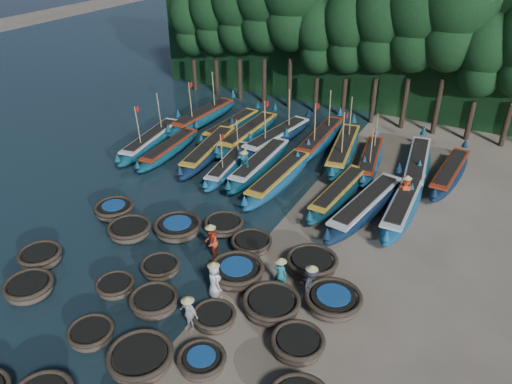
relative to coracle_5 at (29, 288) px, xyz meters
The scene contains 56 objects.
ground 9.06m from the coracle_5, 40.75° to the left, with size 120.00×120.00×0.00m, color gray.
foliage_wall 30.54m from the coracle_5, 76.87° to the left, with size 40.00×3.00×10.00m, color black.
coracle_5 is the anchor object (origin of this frame).
coracle_6 4.20m from the coracle_5, ahead, with size 2.13×2.13×0.67m.
coracle_7 6.64m from the coracle_5, ahead, with size 2.82×2.82×0.81m.
coracle_8 8.55m from the coracle_5, ahead, with size 1.83×1.83×0.70m.
coracle_10 2.12m from the coracle_5, 126.42° to the left, with size 2.43×2.43×0.78m.
coracle_11 3.58m from the coracle_5, 30.61° to the left, with size 1.67×1.67×0.65m.
coracle_12 5.50m from the coracle_5, 18.51° to the left, with size 2.08×2.08×0.80m.
coracle_13 8.08m from the coracle_5, 15.89° to the left, with size 1.77×1.77×0.67m.
coracle_14 11.49m from the coracle_5, 12.21° to the left, with size 2.38×2.38×0.78m.
coracle_15 5.41m from the coracle_5, 80.93° to the left, with size 2.50×2.50×0.74m.
coracle_16 5.47m from the coracle_5, 43.14° to the left, with size 2.17×2.17×0.66m.
coracle_17 8.75m from the coracle_5, 34.65° to the left, with size 2.45×2.45×0.81m.
coracle_18 10.21m from the coracle_5, 22.17° to the left, with size 2.39×2.39×0.78m.
coracle_19 12.69m from the coracle_5, 24.37° to the left, with size 2.93×2.93×0.78m.
coracle_20 6.51m from the coracle_5, 99.68° to the left, with size 2.57×2.57×0.76m.
coracle_21 7.18m from the coracle_5, 66.28° to the left, with size 2.78×2.78×0.80m.
coracle_22 9.27m from the coracle_5, 59.37° to the left, with size 2.39×2.39×0.68m.
coracle_23 9.87m from the coracle_5, 47.22° to the left, with size 2.23×2.23×0.66m.
coracle_24 12.13m from the coracle_5, 35.60° to the left, with size 2.36×2.36×0.80m.
long_boat_0 15.10m from the coracle_5, 108.75° to the left, with size 2.59×8.26×3.54m.
long_boat_1 14.24m from the coracle_5, 102.27° to the left, with size 1.77×7.40×1.30m.
long_boat_2 14.79m from the coracle_5, 92.07° to the left, with size 2.69×8.44×1.50m.
long_boat_3 13.89m from the coracle_5, 83.25° to the left, with size 2.17×7.25×3.10m.
long_boat_4 15.01m from the coracle_5, 77.32° to the left, with size 1.70×8.48×1.49m.
long_boat_5 14.52m from the coracle_5, 69.34° to the left, with size 1.68×8.55×1.51m.
long_boat_6 16.20m from the coracle_5, 57.17° to the left, with size 1.91×7.66×1.35m.
long_boat_7 16.60m from the coracle_5, 50.51° to the left, with size 2.84×8.68×1.55m.
long_boat_8 18.55m from the coracle_5, 48.56° to the left, with size 1.71×8.49×1.49m.
long_boat_9 20.08m from the coracle_5, 101.88° to the left, with size 1.89×8.73×3.71m.
long_boat_10 19.17m from the coracle_5, 94.12° to the left, with size 1.75×7.74×1.36m.
long_boat_11 18.39m from the coracle_5, 88.64° to the left, with size 1.55×8.82×1.55m.
long_boat_12 18.85m from the coracle_5, 82.40° to the left, with size 2.72×8.68×3.72m.
long_boat_13 20.55m from the coracle_5, 75.38° to the left, with size 1.73×8.67×3.68m.
long_boat_14 20.23m from the coracle_5, 69.27° to the left, with size 3.01×8.81×3.79m.
long_boat_15 20.64m from the coracle_5, 63.93° to the left, with size 2.55×7.45×3.21m.
long_boat_16 22.44m from the coracle_5, 58.07° to the left, with size 2.63×8.73×1.55m.
long_boat_17 23.44m from the coracle_5, 53.83° to the left, with size 1.91×7.84×1.38m.
fisherman_0 7.82m from the coracle_5, 27.61° to the left, with size 1.01×0.92×1.93m.
fisherman_1 10.59m from the coracle_5, 30.57° to the left, with size 0.60×0.52×1.73m.
fisherman_2 7.93m from the coracle_5, 47.76° to the left, with size 0.94×1.04×1.95m.
fisherman_3 11.81m from the coracle_5, 26.98° to the left, with size 0.65×1.10×1.88m.
fisherman_4 7.21m from the coracle_5, 12.93° to the left, with size 0.92×0.52×1.70m.
fisherman_5 13.70m from the coracle_5, 77.88° to the left, with size 1.65×1.45×2.00m.
fisherman_6 19.12m from the coracle_5, 50.65° to the left, with size 1.01×0.84×1.98m.
tree_0 28.03m from the coracle_5, 109.43° to the left, with size 3.68×3.68×8.68m.
tree_1 27.51m from the coracle_5, 104.79° to the left, with size 4.09×4.09×9.65m.
tree_2 27.19m from the coracle_5, 99.94° to the left, with size 4.51×4.51×10.63m.
tree_3 27.08m from the coracle_5, 94.94° to the left, with size 4.92×4.92×11.60m.
tree_5 26.60m from the coracle_5, 84.80° to the left, with size 3.68×3.68×8.68m.
tree_6 27.05m from the coracle_5, 79.81° to the left, with size 4.09×4.09×9.65m.
tree_7 27.70m from the coracle_5, 74.97° to the left, with size 4.51×4.51×10.63m.
tree_8 28.53m from the coracle_5, 70.34° to the left, with size 4.92×4.92×11.60m.
tree_9 29.54m from the coracle_5, 65.96° to the left, with size 5.34×5.34×12.58m.
tree_10 29.90m from the coracle_5, 61.86° to the left, with size 3.68×3.68×8.68m.
Camera 1 is at (9.14, -15.68, 14.35)m, focal length 35.00 mm.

